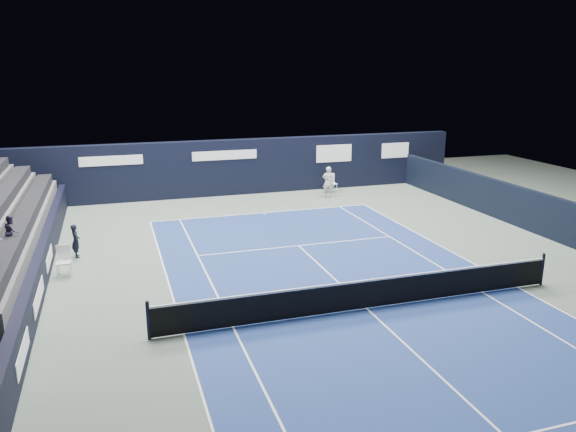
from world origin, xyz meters
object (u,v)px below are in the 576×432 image
at_px(folding_chair_back_a, 331,180).
at_px(folding_chair_back_b, 329,183).
at_px(line_judge_chair, 64,259).
at_px(tennis_net, 367,293).
at_px(tennis_player, 328,182).

relative_size(folding_chair_back_a, folding_chair_back_b, 1.14).
distance_m(folding_chair_back_a, line_judge_chair, 16.91).
distance_m(folding_chair_back_b, tennis_net, 16.00).
height_order(folding_chair_back_a, tennis_player, tennis_player).
xyz_separation_m(folding_chair_back_b, line_judge_chair, (-13.69, -9.48, 0.08)).
bearing_deg(line_judge_chair, folding_chair_back_a, 39.31).
height_order(tennis_net, tennis_player, tennis_player).
xyz_separation_m(folding_chair_back_a, tennis_player, (-0.66, -1.19, 0.15)).
xyz_separation_m(tennis_net, tennis_player, (4.38, 14.22, 0.35)).
xyz_separation_m(folding_chair_back_a, line_judge_chair, (-13.89, -9.64, -0.10)).
bearing_deg(tennis_player, tennis_net, -107.11).
xyz_separation_m(folding_chair_back_b, tennis_player, (-0.46, -1.03, 0.32)).
bearing_deg(tennis_net, tennis_player, 72.89).
height_order(folding_chair_back_b, line_judge_chair, line_judge_chair).
relative_size(line_judge_chair, tennis_player, 0.63).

